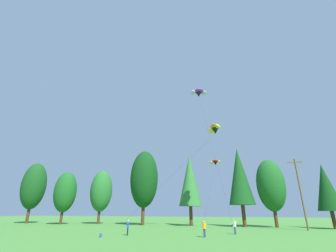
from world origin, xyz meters
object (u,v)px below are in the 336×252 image
(kite_flyer_mid, at_px, (204,228))
(kite_flyer_far, at_px, (235,226))
(utility_pole, at_px, (301,191))
(kite_flyer_near, at_px, (128,226))
(parafoil_kite_mid_red_yellow, at_px, (215,162))
(backpack, at_px, (101,235))
(parafoil_kite_far_purple, at_px, (199,93))
(parafoil_kite_high_orange, at_px, (215,129))

(kite_flyer_mid, xyz_separation_m, kite_flyer_far, (3.21, 4.40, 0.01))
(utility_pole, bearing_deg, kite_flyer_near, -148.41)
(kite_flyer_mid, bearing_deg, kite_flyer_near, -177.06)
(kite_flyer_near, relative_size, parafoil_kite_mid_red_yellow, 0.08)
(backpack, bearing_deg, parafoil_kite_mid_red_yellow, -64.27)
(backpack, bearing_deg, kite_flyer_mid, -113.38)
(utility_pole, height_order, kite_flyer_far, utility_pole)
(backpack, bearing_deg, parafoil_kite_far_purple, -71.77)
(kite_flyer_near, distance_m, parafoil_kite_far_purple, 27.90)
(kite_flyer_near, distance_m, parafoil_kite_mid_red_yellow, 26.30)
(parafoil_kite_mid_red_yellow, bearing_deg, kite_flyer_near, -113.01)
(kite_flyer_far, relative_size, parafoil_kite_mid_red_yellow, 0.08)
(utility_pole, xyz_separation_m, backpack, (-24.49, -16.70, -5.46))
(kite_flyer_far, bearing_deg, parafoil_kite_far_purple, 120.53)
(kite_flyer_near, bearing_deg, kite_flyer_mid, 2.94)
(kite_flyer_far, distance_m, parafoil_kite_mid_red_yellow, 20.66)
(kite_flyer_far, xyz_separation_m, parafoil_kite_mid_red_yellow, (-3.04, 16.92, 11.46))
(kite_flyer_mid, xyz_separation_m, backpack, (-10.95, -3.25, -0.79))
(parafoil_kite_high_orange, height_order, backpack, parafoil_kite_high_orange)
(parafoil_kite_high_orange, relative_size, parafoil_kite_mid_red_yellow, 0.73)
(kite_flyer_mid, xyz_separation_m, parafoil_kite_high_orange, (1.22, 11.54, 15.59))
(kite_flyer_near, height_order, parafoil_kite_mid_red_yellow, parafoil_kite_mid_red_yellow)
(parafoil_kite_high_orange, height_order, parafoil_kite_far_purple, parafoil_kite_far_purple)
(kite_flyer_near, height_order, backpack, kite_flyer_near)
(kite_flyer_mid, bearing_deg, parafoil_kite_far_purple, 96.45)
(utility_pole, xyz_separation_m, kite_flyer_far, (-10.33, -9.05, -4.66))
(parafoil_kite_mid_red_yellow, bearing_deg, backpack, -114.34)
(utility_pole, height_order, parafoil_kite_mid_red_yellow, parafoil_kite_mid_red_yellow)
(parafoil_kite_mid_red_yellow, relative_size, backpack, 54.76)
(utility_pole, relative_size, kite_flyer_far, 6.38)
(kite_flyer_near, height_order, kite_flyer_far, same)
(kite_flyer_mid, relative_size, parafoil_kite_mid_red_yellow, 0.08)
(kite_flyer_far, relative_size, parafoil_kite_far_purple, 0.07)
(utility_pole, distance_m, kite_flyer_mid, 19.65)
(kite_flyer_near, bearing_deg, parafoil_kite_far_purple, 58.61)
(utility_pole, relative_size, kite_flyer_mid, 6.38)
(kite_flyer_far, bearing_deg, backpack, -151.61)
(kite_flyer_mid, bearing_deg, kite_flyer_far, 53.92)
(kite_flyer_near, height_order, parafoil_kite_far_purple, parafoil_kite_far_purple)
(kite_flyer_mid, height_order, kite_flyer_far, same)
(parafoil_kite_high_orange, bearing_deg, utility_pole, 8.79)
(utility_pole, bearing_deg, parafoil_kite_far_purple, -175.09)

